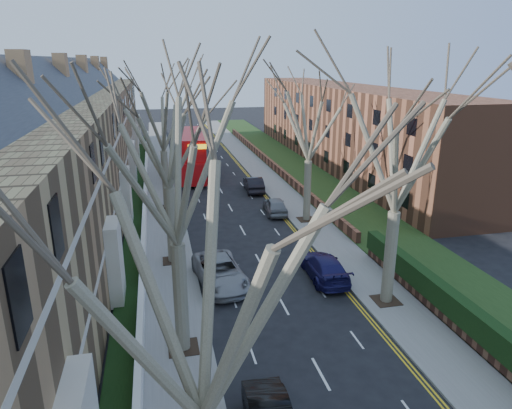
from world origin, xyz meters
TOP-DOWN VIEW (x-y plane):
  - pavement_left at (-6.00, 39.00)m, footprint 3.00×102.00m
  - pavement_right at (6.00, 39.00)m, footprint 3.00×102.00m
  - terrace_left at (-13.65, 31.00)m, footprint 9.70×78.00m
  - flats_right at (17.46, 43.00)m, footprint 13.97×54.00m
  - wall_hedge_right at (7.70, 2.00)m, footprint 0.70×24.00m
  - front_wall_left at (-7.65, 31.00)m, footprint 0.30×78.00m
  - grass_verge_right at (10.50, 39.00)m, footprint 6.00×102.00m
  - tree_left_near at (-5.70, -4.00)m, footprint 9.80×9.80m
  - tree_left_mid at (-5.70, 6.00)m, footprint 10.50×10.50m
  - tree_left_far at (-5.70, 16.00)m, footprint 10.15×10.15m
  - tree_left_dist at (-5.70, 28.00)m, footprint 10.50×10.50m
  - tree_right_mid at (5.70, 8.00)m, footprint 10.50×10.50m
  - tree_right_far at (5.70, 22.00)m, footprint 10.15×10.15m
  - double_decker_bus at (-2.22, 39.78)m, footprint 3.66×12.21m
  - car_left_far at (-3.06, 12.24)m, footprint 3.17×5.96m
  - car_right_near at (3.39, 11.64)m, footprint 2.29×5.24m
  - car_right_mid at (3.61, 24.47)m, footprint 2.09×4.47m
  - car_right_far at (3.28, 31.91)m, footprint 1.93×4.82m

SIDE VIEW (x-z plane):
  - pavement_left at x=-6.00m, z-range 0.00..0.12m
  - pavement_right at x=6.00m, z-range 0.00..0.12m
  - grass_verge_right at x=10.50m, z-range 0.12..0.18m
  - front_wall_left at x=-7.65m, z-range 0.12..1.12m
  - car_right_mid at x=3.61m, z-range 0.00..1.48m
  - car_right_near at x=3.39m, z-range 0.00..1.50m
  - car_right_far at x=3.28m, z-range 0.00..1.56m
  - car_left_far at x=-3.06m, z-range 0.00..1.59m
  - wall_hedge_right at x=7.70m, z-range 0.22..2.02m
  - double_decker_bus at x=-2.22m, z-range -0.03..4.97m
  - flats_right at x=17.46m, z-range -0.02..9.98m
  - terrace_left at x=-13.65m, z-range -1.27..12.33m
  - tree_left_near at x=-5.70m, z-range 2.06..15.79m
  - tree_left_far at x=-5.70m, z-range 2.13..16.35m
  - tree_right_far at x=5.70m, z-range 2.13..16.35m
  - tree_left_mid at x=-5.70m, z-range 2.20..16.91m
  - tree_right_mid at x=5.70m, z-range 2.20..16.91m
  - tree_left_dist at x=-5.70m, z-range 2.20..16.91m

